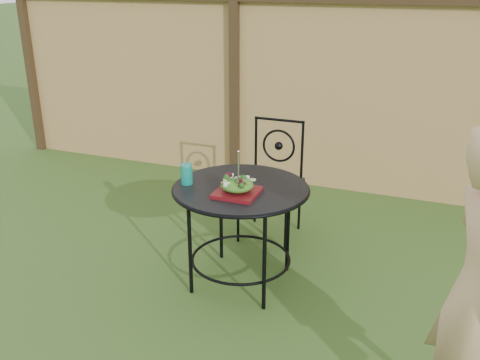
% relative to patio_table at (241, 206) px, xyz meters
% --- Properties ---
extents(ground, '(60.00, 60.00, 0.00)m').
position_rel_patio_table_xyz_m(ground, '(0.47, -0.19, -0.59)').
color(ground, '#2A4D18').
rests_on(ground, ground).
extents(fence, '(8.00, 0.12, 1.90)m').
position_rel_patio_table_xyz_m(fence, '(0.47, 2.00, 0.36)').
color(fence, tan).
rests_on(fence, ground).
extents(patio_table, '(0.92, 0.92, 0.72)m').
position_rel_patio_table_xyz_m(patio_table, '(0.00, 0.00, 0.00)').
color(patio_table, black).
rests_on(patio_table, ground).
extents(patio_chair, '(0.46, 0.46, 0.95)m').
position_rel_patio_table_xyz_m(patio_chair, '(-0.04, 0.81, -0.08)').
color(patio_chair, black).
rests_on(patio_chair, ground).
extents(diner, '(0.50, 0.63, 1.51)m').
position_rel_patio_table_xyz_m(diner, '(1.45, -0.83, 0.17)').
color(diner, tan).
rests_on(diner, ground).
extents(salad_plate, '(0.27, 0.27, 0.02)m').
position_rel_patio_table_xyz_m(salad_plate, '(0.02, -0.13, 0.15)').
color(salad_plate, '#480A11').
rests_on(salad_plate, patio_table).
extents(salad, '(0.21, 0.21, 0.08)m').
position_rel_patio_table_xyz_m(salad, '(0.02, -0.13, 0.20)').
color(salad, '#235614').
rests_on(salad, salad_plate).
extents(fork, '(0.01, 0.01, 0.18)m').
position_rel_patio_table_xyz_m(fork, '(0.03, -0.13, 0.33)').
color(fork, silver).
rests_on(fork, salad).
extents(drinking_glass, '(0.08, 0.08, 0.14)m').
position_rel_patio_table_xyz_m(drinking_glass, '(-0.36, -0.08, 0.21)').
color(drinking_glass, '#0C8C7F').
rests_on(drinking_glass, patio_table).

